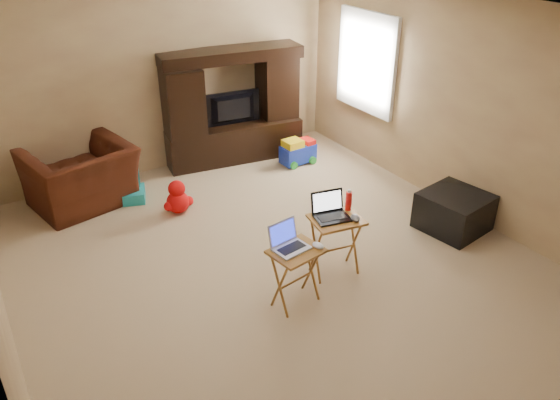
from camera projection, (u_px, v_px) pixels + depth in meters
floor at (270, 259)px, 5.76m from camera, size 5.50×5.50×0.00m
ceiling at (267, 12)px, 4.55m from camera, size 5.50×5.50×0.00m
wall_back at (163, 79)px, 7.20m from camera, size 5.00×0.00×5.00m
wall_front at (515, 314)px, 3.11m from camera, size 5.00×0.00×5.00m
wall_right at (454, 104)px, 6.31m from camera, size 0.00×5.50×5.50m
window_pane at (367, 62)px, 7.38m from camera, size 0.00×1.20×1.20m
window_frame at (366, 62)px, 7.37m from camera, size 0.06×1.14×1.34m
entertainment_center at (233, 106)px, 7.62m from camera, size 2.00×0.77×1.59m
television at (234, 109)px, 7.60m from camera, size 0.82×0.20×0.47m
recliner at (81, 177)px, 6.60m from camera, size 1.35×1.24×0.76m
child_rocker at (128, 182)px, 6.77m from camera, size 0.49×0.53×0.50m
plush_toy at (177, 197)px, 6.52m from camera, size 0.38×0.32×0.43m
push_toy at (298, 151)px, 7.78m from camera, size 0.52×0.38×0.38m
ottoman at (454, 211)px, 6.20m from camera, size 0.76×0.76×0.43m
tray_table_left at (296, 277)px, 4.99m from camera, size 0.50×0.43×0.59m
tray_table_right at (335, 246)px, 5.40m from camera, size 0.54×0.46×0.63m
laptop_left at (292, 238)px, 4.80m from camera, size 0.34×0.30×0.24m
laptop_right at (333, 208)px, 5.19m from camera, size 0.38×0.34×0.24m
mouse_left at (318, 246)px, 4.87m from camera, size 0.10×0.13×0.05m
mouse_right at (355, 218)px, 5.21m from camera, size 0.12×0.15×0.05m
water_bottle at (349, 201)px, 5.35m from camera, size 0.06×0.06×0.19m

